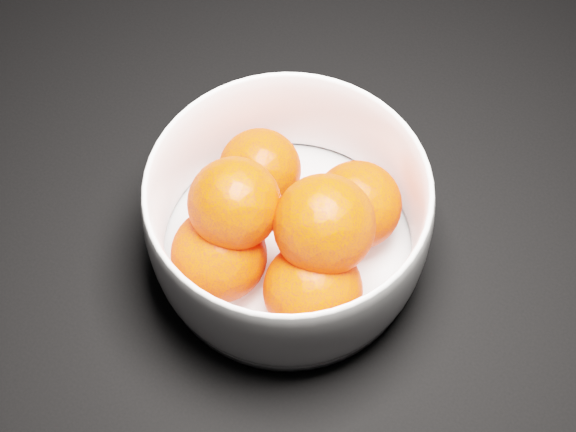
% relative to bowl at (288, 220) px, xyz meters
% --- Properties ---
extents(bowl, '(0.20, 0.20, 0.10)m').
position_rel_bowl_xyz_m(bowl, '(0.00, 0.00, 0.00)').
color(bowl, white).
rests_on(bowl, ground).
extents(orange_pile, '(0.15, 0.15, 0.11)m').
position_rel_bowl_xyz_m(orange_pile, '(0.00, -0.01, 0.01)').
color(orange_pile, '#FF2C02').
rests_on(orange_pile, bowl).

